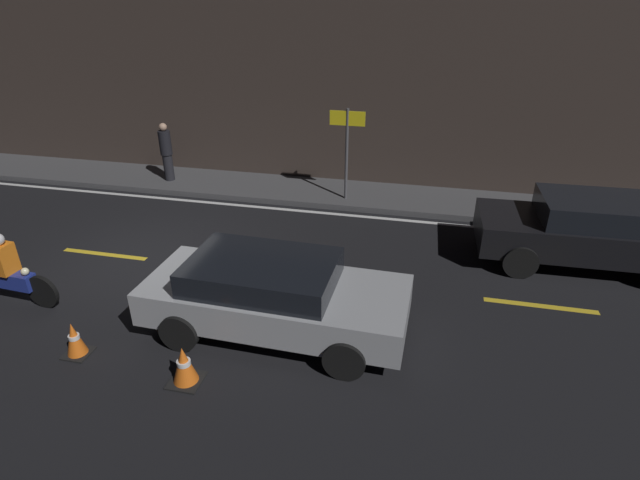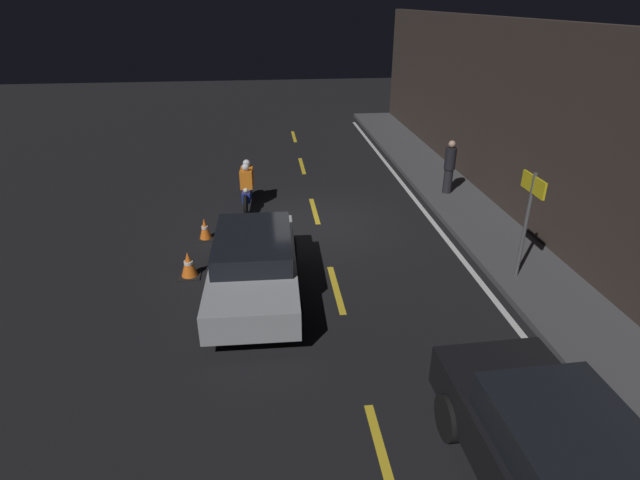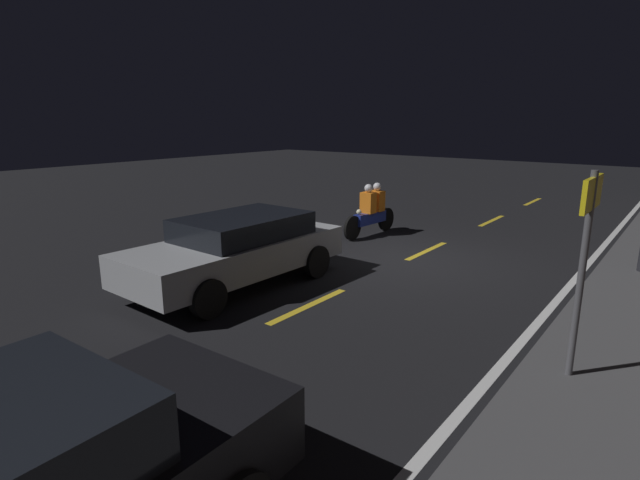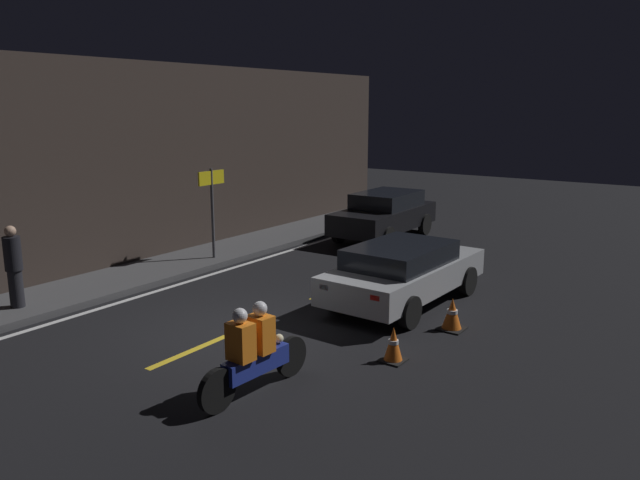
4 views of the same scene
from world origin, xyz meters
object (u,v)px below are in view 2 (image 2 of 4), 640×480
pedestrian (449,167)px  van_black (565,469)px  motorcycle (247,185)px  traffic_cone_mid (189,265)px  hatchback_silver (254,263)px  traffic_cone_near (205,229)px  shop_sign (529,205)px

pedestrian → van_black: bearing=-12.8°
motorcycle → traffic_cone_mid: 4.42m
motorcycle → hatchback_silver: bearing=6.1°
traffic_cone_near → shop_sign: bearing=66.9°
hatchback_silver → pedestrian: size_ratio=2.60×
hatchback_silver → van_black: bearing=34.4°
pedestrian → traffic_cone_near: bearing=-72.8°
hatchback_silver → motorcycle: bearing=-176.1°
traffic_cone_near → hatchback_silver: bearing=24.7°
van_black → pedestrian: (-10.75, 2.45, 0.21)m
motorcycle → shop_sign: shop_sign is taller
pedestrian → shop_sign: 5.40m
van_black → traffic_cone_near: (-8.46, -4.94, -0.51)m
traffic_cone_near → traffic_cone_mid: bearing=-5.4°
traffic_cone_mid → shop_sign: bearing=81.6°
van_black → shop_sign: shop_sign is taller
hatchback_silver → shop_sign: (0.19, 5.80, 1.12)m
hatchback_silver → traffic_cone_near: (-2.85, -1.31, -0.43)m
hatchback_silver → traffic_cone_near: 3.17m
van_black → traffic_cone_near: 9.82m
traffic_cone_near → shop_sign: (3.04, 7.12, 1.55)m
hatchback_silver → motorcycle: motorcycle is taller
motorcycle → traffic_cone_mid: size_ratio=3.54×
traffic_cone_mid → pedestrian: (-4.25, 7.58, 0.71)m
van_black → shop_sign: (-5.42, 2.17, 1.05)m
pedestrian → shop_sign: bearing=-3.0°
van_black → pedestrian: size_ratio=2.53×
motorcycle → traffic_cone_near: 2.53m
hatchback_silver → van_black: 6.68m
hatchback_silver → van_black: (5.61, 3.63, 0.07)m
traffic_cone_near → traffic_cone_mid: size_ratio=0.96×
hatchback_silver → pedestrian: (-5.14, 6.08, 0.29)m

